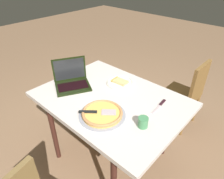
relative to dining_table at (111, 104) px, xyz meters
The scene contains 8 objects.
ground_plane 0.70m from the dining_table, ahead, with size 12.00×12.00×0.00m, color #8F6C4E.
dining_table is the anchor object (origin of this frame).
laptop 0.45m from the dining_table, 166.28° to the right, with size 0.37×0.40×0.26m.
pizza_plate 0.27m from the dining_table, 111.55° to the left, with size 0.27×0.27×0.04m.
pizza_tray 0.26m from the dining_table, 62.67° to the right, with size 0.37×0.37×0.04m.
table_knife 0.44m from the dining_table, 27.43° to the left, with size 0.04×0.23×0.01m.
drink_cup 0.45m from the dining_table, 14.50° to the right, with size 0.08×0.08×0.08m.
chair_near 1.04m from the dining_table, 71.46° to the left, with size 0.39×0.39×0.89m.
Camera 1 is at (0.99, -1.06, 1.81)m, focal length 32.06 mm.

